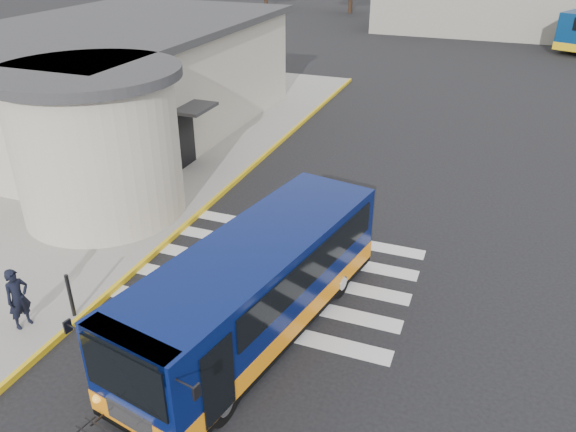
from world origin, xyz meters
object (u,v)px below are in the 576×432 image
(bollard, at_px, (70,295))
(pedestrian_b, at_px, (90,200))
(transit_bus, at_px, (255,291))
(pedestrian_a, at_px, (18,298))

(bollard, bearing_deg, pedestrian_b, 122.44)
(transit_bus, height_order, pedestrian_a, transit_bus)
(transit_bus, bearing_deg, pedestrian_b, 168.27)
(pedestrian_b, bearing_deg, pedestrian_a, 22.64)
(transit_bus, xyz_separation_m, pedestrian_b, (-7.08, 2.98, -0.24))
(pedestrian_a, relative_size, bollard, 1.32)
(transit_bus, height_order, pedestrian_b, transit_bus)
(pedestrian_b, xyz_separation_m, bollard, (2.67, -4.21, -0.19))
(transit_bus, xyz_separation_m, pedestrian_a, (-5.27, -1.97, -0.24))
(transit_bus, relative_size, pedestrian_a, 5.72)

